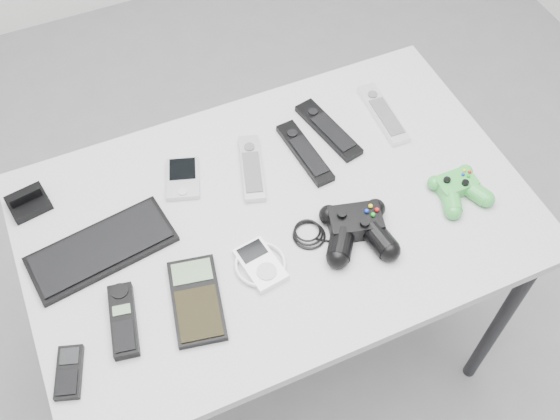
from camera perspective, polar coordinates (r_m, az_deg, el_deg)
name	(u,v)px	position (r m, az deg, el deg)	size (l,w,h in m)	color
floor	(271,332)	(2.07, -0.80, -10.58)	(3.50, 3.50, 0.00)	gray
desk	(277,229)	(1.46, -0.23, -1.65)	(1.08, 0.70, 0.73)	#9B9B9D
pda_keyboard	(102,249)	(1.40, -15.28, -3.26)	(0.30, 0.13, 0.02)	black
dock_bracket	(27,200)	(1.51, -21.18, 0.83)	(0.08, 0.07, 0.04)	black
pda	(183,178)	(1.47, -8.46, 2.75)	(0.07, 0.11, 0.02)	#B8B7BF
remote_silver_a	(252,168)	(1.47, -2.48, 3.70)	(0.05, 0.18, 0.02)	#B8B7BF
remote_black_a	(305,152)	(1.50, 2.17, 5.05)	(0.04, 0.19, 0.02)	black
remote_black_b	(328,129)	(1.55, 4.23, 7.02)	(0.05, 0.20, 0.02)	black
remote_silver_b	(383,113)	(1.60, 8.96, 8.32)	(0.05, 0.20, 0.02)	silver
mobile_phone	(69,372)	(1.29, -17.90, -13.28)	(0.05, 0.10, 0.02)	black
cordless_handset	(123,320)	(1.31, -13.49, -9.31)	(0.05, 0.15, 0.02)	black
calculator	(197,300)	(1.30, -7.28, -7.78)	(0.09, 0.19, 0.02)	black
mp3_player	(260,264)	(1.33, -1.73, -4.73)	(0.11, 0.11, 0.02)	white
controller_black	(357,228)	(1.37, 6.72, -1.54)	(0.26, 0.16, 0.05)	black
controller_green	(459,188)	(1.48, 15.30, 1.87)	(0.12, 0.13, 0.04)	green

